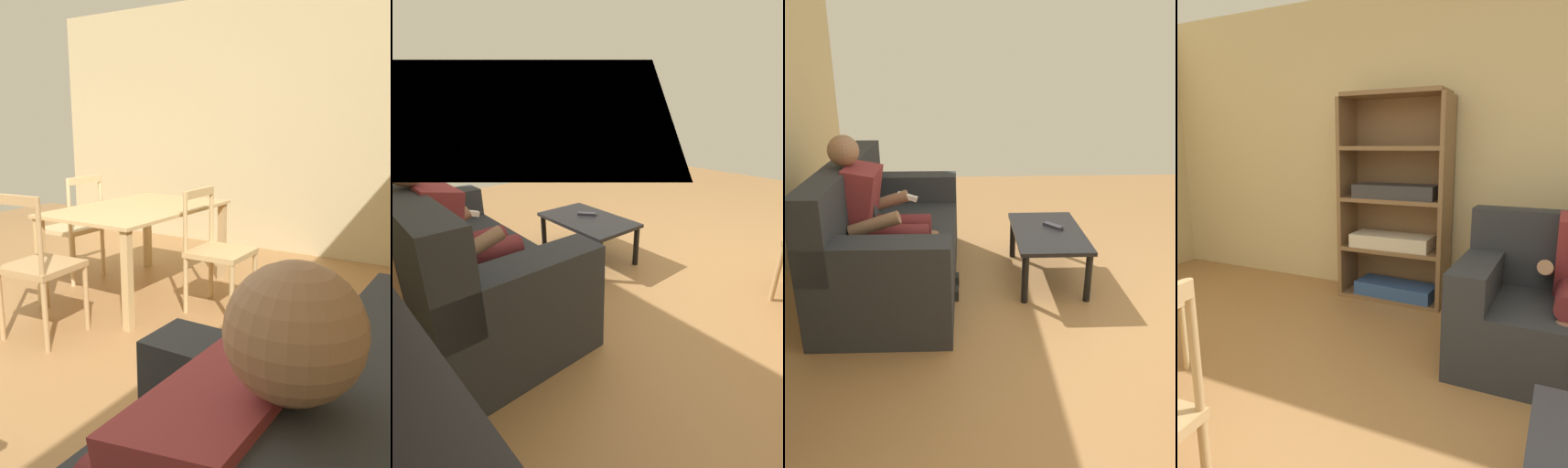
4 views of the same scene
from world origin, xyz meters
TOP-DOWN VIEW (x-y plane):
  - ground_plane at (0.00, 0.00)m, footprint 8.93×8.93m
  - couch at (1.08, 1.83)m, footprint 1.87×0.91m
  - person_lounging at (0.92, 1.85)m, footprint 0.59×0.86m
  - coffee_table at (1.14, 0.59)m, footprint 0.89×0.53m
  - tv_remote at (1.21, 0.54)m, footprint 0.16×0.15m

SIDE VIEW (x-z plane):
  - ground_plane at x=0.00m, z-range 0.00..0.00m
  - coffee_table at x=1.14m, z-range 0.14..0.54m
  - couch at x=1.08m, z-range -0.13..0.83m
  - tv_remote at x=1.21m, z-range 0.40..0.42m
  - person_lounging at x=0.92m, z-range 0.02..1.20m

